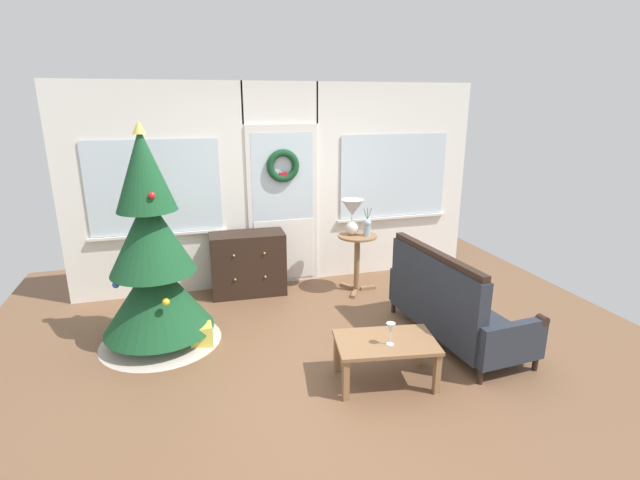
% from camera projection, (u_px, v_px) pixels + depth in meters
% --- Properties ---
extents(ground_plane, '(6.76, 6.76, 0.00)m').
position_uv_depth(ground_plane, '(332.00, 358.00, 4.44)').
color(ground_plane, brown).
extents(back_wall_with_door, '(5.20, 0.19, 2.55)m').
position_uv_depth(back_wall_with_door, '(282.00, 186.00, 5.99)').
color(back_wall_with_door, white).
rests_on(back_wall_with_door, ground).
extents(christmas_tree, '(1.19, 1.19, 2.16)m').
position_uv_depth(christmas_tree, '(153.00, 265.00, 4.53)').
color(christmas_tree, '#4C331E').
rests_on(christmas_tree, ground).
extents(dresser_cabinet, '(0.92, 0.47, 0.78)m').
position_uv_depth(dresser_cabinet, '(248.00, 263.00, 5.84)').
color(dresser_cabinet, black).
rests_on(dresser_cabinet, ground).
extents(settee_sofa, '(0.82, 1.68, 0.96)m').
position_uv_depth(settee_sofa, '(449.00, 305.00, 4.69)').
color(settee_sofa, black).
rests_on(settee_sofa, ground).
extents(side_table, '(0.50, 0.48, 0.74)m').
position_uv_depth(side_table, '(357.00, 252.00, 5.86)').
color(side_table, '#8E6642').
rests_on(side_table, ground).
extents(table_lamp, '(0.28, 0.28, 0.44)m').
position_uv_depth(table_lamp, '(352.00, 212.00, 5.74)').
color(table_lamp, silver).
rests_on(table_lamp, side_table).
extents(flower_vase, '(0.11, 0.10, 0.35)m').
position_uv_depth(flower_vase, '(367.00, 227.00, 5.74)').
color(flower_vase, '#99ADBC').
rests_on(flower_vase, side_table).
extents(coffee_table, '(0.91, 0.65, 0.39)m').
position_uv_depth(coffee_table, '(386.00, 346.00, 3.99)').
color(coffee_table, '#8E6642').
rests_on(coffee_table, ground).
extents(wine_glass, '(0.08, 0.08, 0.20)m').
position_uv_depth(wine_glass, '(391.00, 329.00, 3.87)').
color(wine_glass, silver).
rests_on(wine_glass, coffee_table).
extents(gift_box, '(0.21, 0.19, 0.21)m').
position_uv_depth(gift_box, '(201.00, 335.00, 4.65)').
color(gift_box, '#D8C64C').
rests_on(gift_box, ground).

